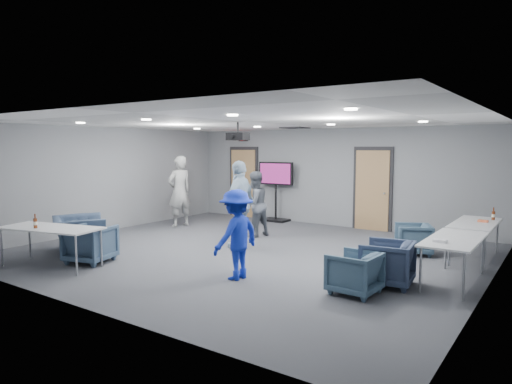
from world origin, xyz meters
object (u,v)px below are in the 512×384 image
Objects in this scene: person_b at (255,204)px; table_right_a at (475,225)px; chair_front_b at (79,234)px; table_right_b at (455,241)px; projector at (238,136)px; chair_right_c at (354,273)px; chair_right_b at (387,263)px; person_d at (236,234)px; person_c at (240,204)px; tv_stand at (276,188)px; person_a at (179,191)px; chair_front_a at (91,244)px; chair_right_a at (413,239)px; table_front_left at (50,229)px; bottle_right at (493,215)px; bottle_front at (35,223)px.

person_b is 4.88m from table_right_a.
chair_front_b is 8.00m from table_right_a.
projector is (-4.15, -0.25, 1.72)m from table_right_b.
person_b is at bearing -123.41° from chair_right_c.
chair_right_b is at bearing -136.44° from chair_front_b.
person_d is 2.00m from chair_right_c.
tv_stand is (-1.26, 3.45, 0.05)m from person_c.
chair_front_b is (-6.07, -1.39, 0.01)m from chair_right_b.
person_a is 4.48× the size of projector.
chair_front_b is (-0.96, 0.40, 0.01)m from chair_front_a.
tv_stand reaches higher than chair_right_a.
chair_front_a is 3.54m from projector.
bottle_right reaches higher than table_front_left.
person_d reaches higher than chair_front_b.
table_front_left reaches higher than chair_right_a.
person_b is 0.88× the size of table_right_b.
person_a is 6.87m from chair_right_c.
table_right_b is at bearing 125.78° from person_d.
tv_stand reaches higher than chair_right_c.
chair_right_b is 5.41m from chair_front_a.
table_right_b is (1.10, 1.43, 0.37)m from chair_right_c.
chair_right_c is 2.77× the size of bottle_right.
tv_stand is at bearing 73.05° from table_right_a.
person_a is 2.50× the size of chair_right_b.
chair_front_a is 0.43× the size of table_right_b.
tv_stand is at bearing -138.09° from chair_right_a.
chair_front_a is (-1.10, -3.86, -0.44)m from person_b.
projector is (2.76, 1.87, 2.04)m from chair_front_b.
tv_stand is at bearing 168.42° from bottle_right.
person_d is at bearing 176.97° from chair_front_a.
chair_front_b reaches higher than chair_right_c.
projector is at bearing -108.05° from chair_right_c.
table_right_b is 2.43m from bottle_right.
table_right_b is 7.22m from bottle_front.
person_c is 4.43m from table_right_b.
chair_right_c is at bearing 19.64° from bottle_front.
table_right_a is at bearing 154.90° from chair_right_b.
person_a reaches higher than bottle_right.
projector is (-4.15, -2.15, 1.72)m from table_right_a.
bottle_front is at bearing 25.89° from person_a.
table_right_a is 1.90m from table_right_b.
bottle_right is at bearing -5.73° from table_right_b.
chair_right_c is at bearing 80.52° from person_a.
table_front_left is at bearing 27.97° from person_a.
projector reaches higher than chair_right_a.
projector reaches higher than table_front_left.
person_d is 2.15× the size of chair_right_a.
person_b is 2.44m from tv_stand.
bottle_front is 0.15× the size of tv_stand.
person_c is at bearing 112.83° from projector.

